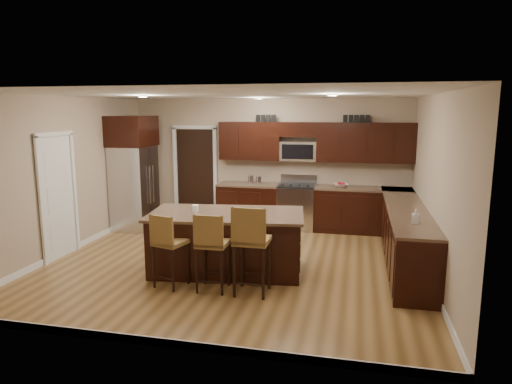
% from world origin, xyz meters
% --- Properties ---
extents(floor, '(6.00, 6.00, 0.00)m').
position_xyz_m(floor, '(0.00, 0.00, 0.00)').
color(floor, olive).
rests_on(floor, ground).
extents(ceiling, '(6.00, 6.00, 0.00)m').
position_xyz_m(ceiling, '(0.00, 0.00, 2.70)').
color(ceiling, silver).
rests_on(ceiling, wall_back).
extents(wall_back, '(6.00, 0.00, 6.00)m').
position_xyz_m(wall_back, '(0.00, 2.75, 1.35)').
color(wall_back, tan).
rests_on(wall_back, floor).
extents(wall_left, '(0.00, 5.50, 5.50)m').
position_xyz_m(wall_left, '(-3.00, 0.00, 1.35)').
color(wall_left, tan).
rests_on(wall_left, floor).
extents(wall_right, '(0.00, 5.50, 5.50)m').
position_xyz_m(wall_right, '(3.00, 0.00, 1.35)').
color(wall_right, tan).
rests_on(wall_right, floor).
extents(base_cabinets, '(4.02, 3.96, 0.92)m').
position_xyz_m(base_cabinets, '(1.90, 1.45, 0.46)').
color(base_cabinets, black).
rests_on(base_cabinets, floor).
extents(upper_cabinets, '(4.00, 0.33, 0.80)m').
position_xyz_m(upper_cabinets, '(1.04, 2.58, 1.84)').
color(upper_cabinets, black).
rests_on(upper_cabinets, wall_back).
extents(range, '(0.76, 0.64, 1.11)m').
position_xyz_m(range, '(0.68, 2.45, 0.47)').
color(range, silver).
rests_on(range, floor).
extents(microwave, '(0.76, 0.31, 0.40)m').
position_xyz_m(microwave, '(0.68, 2.60, 1.62)').
color(microwave, silver).
rests_on(microwave, upper_cabinets).
extents(doorway, '(0.85, 0.03, 2.06)m').
position_xyz_m(doorway, '(-1.65, 2.73, 1.03)').
color(doorway, black).
rests_on(doorway, floor).
extents(pantry_door, '(0.03, 0.80, 2.04)m').
position_xyz_m(pantry_door, '(-2.98, -0.30, 1.02)').
color(pantry_door, white).
rests_on(pantry_door, floor).
extents(letter_decor, '(2.20, 0.03, 0.15)m').
position_xyz_m(letter_decor, '(0.90, 2.58, 2.29)').
color(letter_decor, black).
rests_on(letter_decor, upper_cabinets).
extents(island, '(2.48, 1.51, 0.92)m').
position_xyz_m(island, '(-0.03, -0.34, 0.43)').
color(island, black).
rests_on(island, floor).
extents(stool_left, '(0.49, 0.49, 1.06)m').
position_xyz_m(stool_left, '(-0.64, -1.18, 0.66)').
color(stool_left, olive).
rests_on(stool_left, floor).
extents(stool_mid, '(0.42, 0.42, 1.10)m').
position_xyz_m(stool_mid, '(-0.00, -1.19, 0.69)').
color(stool_mid, olive).
rests_on(stool_mid, floor).
extents(stool_right, '(0.46, 0.46, 1.23)m').
position_xyz_m(stool_right, '(0.55, -1.20, 0.77)').
color(stool_right, olive).
rests_on(stool_right, floor).
extents(refrigerator, '(0.79, 0.93, 2.35)m').
position_xyz_m(refrigerator, '(-2.62, 1.70, 1.21)').
color(refrigerator, silver).
rests_on(refrigerator, floor).
extents(floor_mat, '(1.01, 0.85, 0.01)m').
position_xyz_m(floor_mat, '(-0.21, 1.16, 0.01)').
color(floor_mat, brown).
rests_on(floor_mat, floor).
extents(fruit_bowl, '(0.33, 0.33, 0.07)m').
position_xyz_m(fruit_bowl, '(1.58, 2.45, 0.96)').
color(fruit_bowl, silver).
rests_on(fruit_bowl, base_cabinets).
extents(soap_bottle, '(0.10, 0.10, 0.20)m').
position_xyz_m(soap_bottle, '(2.70, -0.40, 1.02)').
color(soap_bottle, '#B2B2B2').
rests_on(soap_bottle, base_cabinets).
extents(canister_tall, '(0.12, 0.12, 0.18)m').
position_xyz_m(canister_tall, '(-0.31, 2.45, 1.01)').
color(canister_tall, silver).
rests_on(canister_tall, base_cabinets).
extents(canister_short, '(0.11, 0.11, 0.16)m').
position_xyz_m(canister_short, '(-0.14, 2.45, 1.00)').
color(canister_short, silver).
rests_on(canister_short, base_cabinets).
extents(island_jar, '(0.10, 0.10, 0.10)m').
position_xyz_m(island_jar, '(-0.53, -0.34, 0.97)').
color(island_jar, white).
rests_on(island_jar, island).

